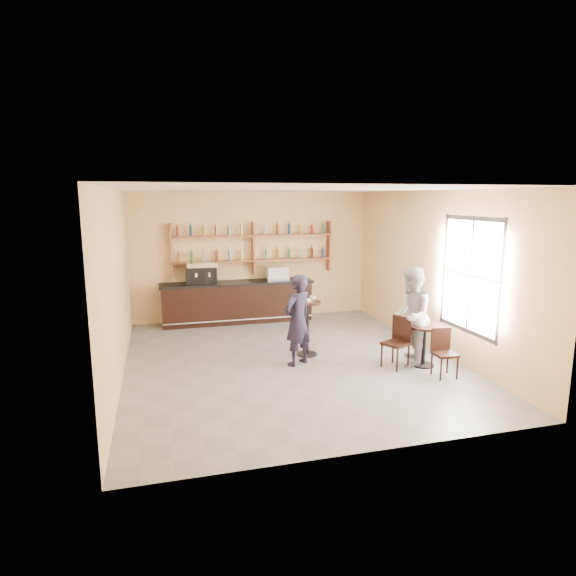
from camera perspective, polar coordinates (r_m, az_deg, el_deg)
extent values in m
plane|color=slate|center=(9.27, 0.10, -8.57)|extent=(7.00, 7.00, 0.00)
plane|color=white|center=(8.75, 0.11, 11.63)|extent=(7.00, 7.00, 0.00)
plane|color=#F1C489|center=(12.25, -4.22, 3.82)|extent=(7.00, 0.00, 7.00)
plane|color=#F1C489|center=(5.64, 9.52, -4.39)|extent=(7.00, 0.00, 7.00)
plane|color=#F1C489|center=(8.59, -19.58, 0.31)|extent=(0.00, 7.00, 7.00)
plane|color=#F1C489|center=(10.07, 16.81, 1.91)|extent=(0.00, 7.00, 7.00)
plane|color=white|center=(9.07, 20.79, 1.39)|extent=(0.00, 2.00, 2.00)
cube|color=white|center=(9.30, 2.30, -1.58)|extent=(0.21, 0.21, 0.00)
torus|color=#E18752|center=(9.29, 2.37, -1.44)|extent=(0.17, 0.17, 0.05)
imported|color=white|center=(9.42, 2.93, -1.15)|extent=(0.15, 0.15, 0.09)
imported|color=black|center=(8.81, 1.15, -3.83)|extent=(0.74, 0.67, 1.70)
imported|color=white|center=(9.13, 16.21, -3.98)|extent=(0.11, 0.11, 0.09)
imported|color=#9C9CA1|center=(9.11, 14.33, -3.27)|extent=(1.04, 1.11, 1.82)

